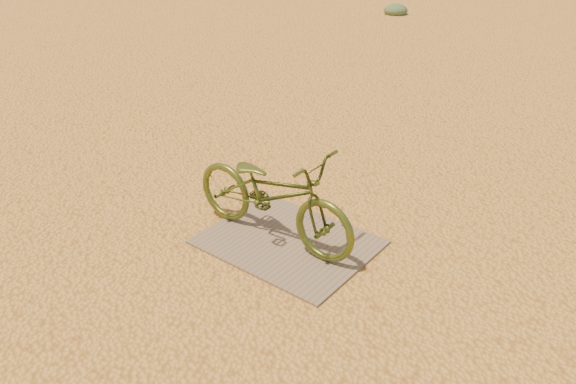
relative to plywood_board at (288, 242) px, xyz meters
The scene contains 4 objects.
ground 0.10m from the plywood_board, 28.69° to the left, with size 120.00×120.00×0.00m, color gold.
plywood_board is the anchor object (origin of this frame).
bicycle 0.46m from the plywood_board, 166.92° to the right, with size 0.57×1.64×0.86m, color #45551D.
kale_a 10.79m from the plywood_board, 113.53° to the left, with size 0.59×0.59×0.33m, color #536C47.
Camera 1 is at (2.43, -3.26, 2.68)m, focal length 35.00 mm.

